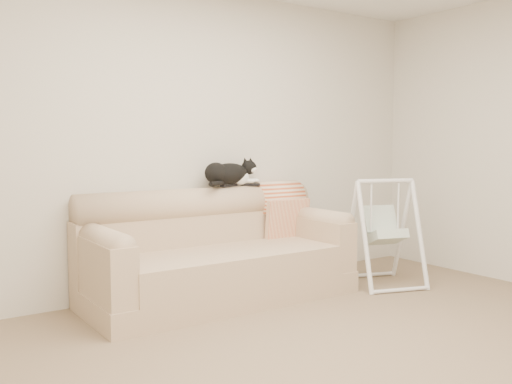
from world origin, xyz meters
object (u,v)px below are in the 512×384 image
Objects in this scene: remote_b at (250,184)px; remote_a at (229,185)px; baby_swing at (384,232)px; sofa at (216,256)px; tuxedo_cat at (229,173)px.

remote_a is at bearing 176.24° from remote_b.
baby_swing is (1.20, -0.71, -0.43)m from remote_a.
baby_swing reaches higher than sofa.
remote_a reaches higher than sofa.
remote_a is 1.46m from baby_swing.
remote_b is (0.50, 0.23, 0.56)m from sofa.
tuxedo_cat is at bearing 149.74° from baby_swing.
tuxedo_cat is (0.28, 0.24, 0.66)m from sofa.
baby_swing is at bearing -17.39° from sofa.
tuxedo_cat is 0.64× the size of baby_swing.
tuxedo_cat is at bearing -80.13° from remote_a.
remote_b is 0.29× the size of tuxedo_cat.
remote_b is 0.24m from tuxedo_cat.
sofa is 11.78× the size of remote_a.
sofa is 0.67m from remote_a.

